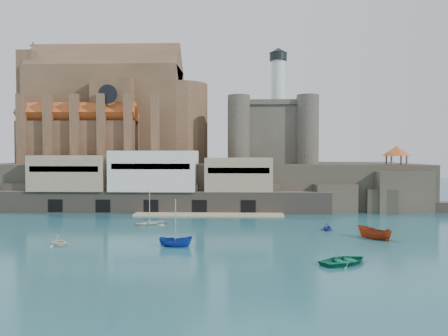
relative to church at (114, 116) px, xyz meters
name	(u,v)px	position (x,y,z in m)	size (l,w,h in m)	color
ground	(188,231)	(24.13, -41.85, -22.13)	(300.00, 300.00, 0.00)	#1A4E57
promontory	(206,183)	(23.94, -2.48, -17.20)	(100.00, 36.00, 10.00)	#2A2620
quay	(154,183)	(13.94, -18.78, -16.06)	(70.00, 12.00, 13.05)	#665E52
church	(114,116)	(0.00, 0.00, 0.00)	(47.00, 25.93, 30.51)	brown
castle_keep	(271,130)	(40.21, -0.78, -3.81)	(21.20, 21.20, 29.30)	#423D34
rock_outcrop	(396,192)	(66.13, -16.01, -18.11)	(14.50, 10.50, 8.70)	#2A2620
pavilion	(396,152)	(66.13, -15.85, -9.40)	(6.40, 6.40, 5.40)	brown
boat_1	(59,246)	(7.84, -53.33, -22.13)	(2.97, 1.81, 3.44)	silver
boat_2	(176,247)	(23.80, -53.42, -22.13)	(1.71, 1.76, 4.54)	navy
boat_3	(345,264)	(44.27, -61.67, -22.13)	(4.50, 1.30, 6.30)	#127150
boat_5	(374,239)	(51.96, -47.20, -22.13)	(2.06, 2.12, 5.49)	maroon
boat_6	(150,225)	(16.67, -36.03, -22.13)	(4.06, 1.18, 5.69)	silver
boat_7	(327,230)	(46.58, -40.08, -22.13)	(2.46, 1.50, 2.85)	#232698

